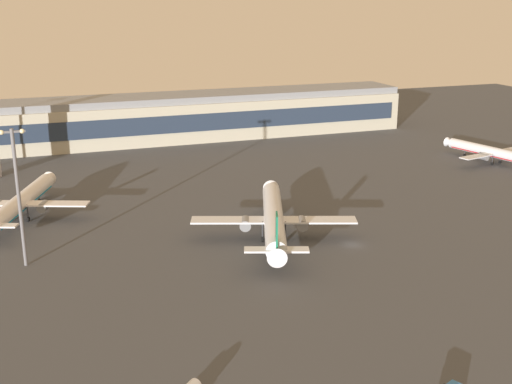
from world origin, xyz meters
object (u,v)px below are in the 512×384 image
Objects in this scene: airplane_terminal_side at (274,219)px; apron_light_east at (18,190)px; airplane_taxiway_distant at (21,202)px; airplane_mid_apron at (492,152)px.

apron_light_east is (-51.11, 2.73, 11.00)m from airplane_terminal_side.
airplane_mid_apron is (140.27, 5.94, -0.52)m from airplane_taxiway_distant.
airplane_taxiway_distant is at bearing 90.17° from apron_light_east.
airplane_taxiway_distant is 1.11× the size of airplane_mid_apron.
airplane_mid_apron is (89.08, 38.56, -0.95)m from airplane_terminal_side.
apron_light_east is at bearing -178.92° from airplane_mid_apron.
airplane_terminal_side is at bearing -11.27° from airplane_taxiway_distant.
airplane_terminal_side is 1.24× the size of airplane_mid_apron.
airplane_terminal_side is 52.35m from apron_light_east.
airplane_terminal_side is 1.11× the size of airplane_taxiway_distant.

